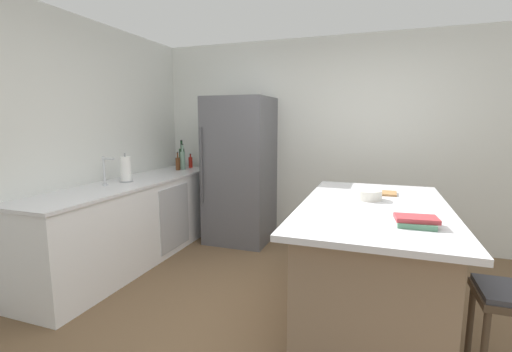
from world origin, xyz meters
name	(u,v)px	position (x,y,z in m)	size (l,w,h in m)	color
ground_plane	(300,335)	(0.00, 0.00, 0.00)	(7.20, 7.20, 0.00)	brown
wall_rear	(340,142)	(0.00, 2.25, 1.30)	(6.00, 0.10, 2.60)	silver
wall_left	(38,150)	(-2.45, 0.00, 1.30)	(0.10, 6.00, 2.60)	silver
counter_run_left	(133,221)	(-2.07, 0.77, 0.46)	(0.68, 2.69, 0.91)	white
kitchen_island	(371,261)	(0.46, 0.43, 0.47)	(1.08, 1.92, 0.92)	#8E755B
refrigerator	(240,170)	(-1.21, 1.83, 0.93)	(0.78, 0.77, 1.86)	#56565B
bar_stool	(511,310)	(1.21, -0.20, 0.53)	(0.36, 0.36, 0.65)	#473828
sink_faucet	(105,171)	(-2.12, 0.45, 1.07)	(0.15, 0.05, 0.30)	silver
paper_towel_roll	(126,170)	(-2.10, 0.72, 1.04)	(0.14, 0.14, 0.31)	gray
hot_sauce_bottle	(191,162)	(-2.04, 2.00, 0.99)	(0.05, 0.05, 0.20)	red
wine_bottle	(182,158)	(-2.11, 1.90, 1.06)	(0.07, 0.07, 0.39)	#19381E
gin_bottle	(183,160)	(-2.04, 1.81, 1.04)	(0.06, 0.06, 0.35)	#8CB79E
syrup_bottle	(178,163)	(-2.07, 1.72, 1.00)	(0.06, 0.06, 0.24)	#5B3319
cookbook_stack	(416,221)	(0.71, -0.06, 0.95)	(0.26, 0.19, 0.06)	#4C7F60
mixing_bowl	(368,195)	(0.41, 0.61, 0.96)	(0.22, 0.22, 0.08)	silver
cutting_board	(377,193)	(0.48, 0.89, 0.93)	(0.32, 0.20, 0.02)	#9E7042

